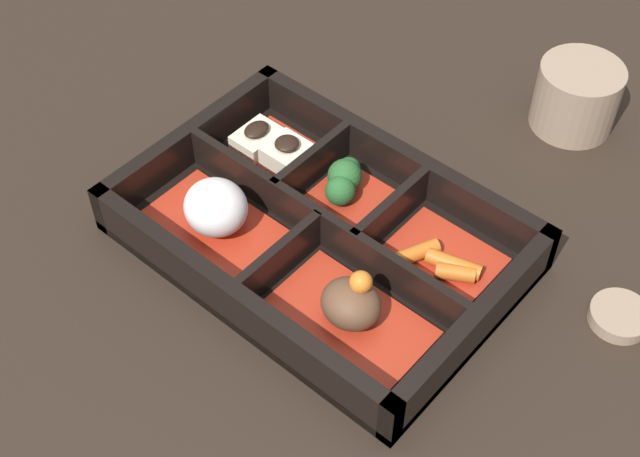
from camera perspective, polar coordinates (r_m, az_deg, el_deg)
name	(u,v)px	position (r m, az deg, el deg)	size (l,w,h in m)	color
ground_plane	(320,247)	(0.78, 0.00, -1.21)	(3.00, 3.00, 0.00)	black
bento_base	(320,244)	(0.78, 0.00, -0.98)	(0.33, 0.23, 0.01)	black
bento_rim	(321,228)	(0.76, 0.05, 0.05)	(0.33, 0.23, 0.05)	black
bowl_stew	(351,308)	(0.71, 2.01, -5.13)	(0.13, 0.08, 0.05)	#B22D19
bowl_rice	(216,213)	(0.77, -6.65, 1.02)	(0.13, 0.08, 0.05)	#B22D19
bowl_carrots	(440,261)	(0.76, 7.71, -2.09)	(0.09, 0.08, 0.02)	#B22D19
bowl_greens	(345,187)	(0.80, 1.62, 2.67)	(0.07, 0.08, 0.04)	#B22D19
bowl_tofu	(273,150)	(0.84, -3.02, 5.05)	(0.08, 0.08, 0.04)	#B22D19
tea_cup	(577,95)	(0.91, 16.12, 8.19)	(0.08, 0.08, 0.07)	gray
sauce_dish	(620,316)	(0.77, 18.63, -5.32)	(0.05, 0.05, 0.01)	gray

